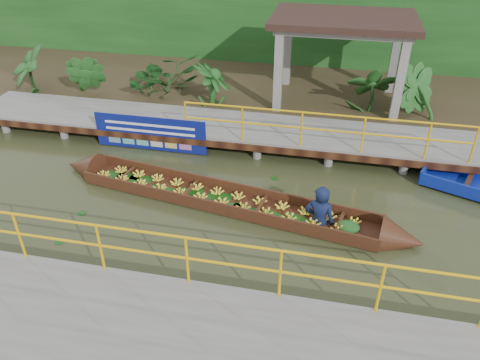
# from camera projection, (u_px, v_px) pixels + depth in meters

# --- Properties ---
(ground) EXTENTS (80.00, 80.00, 0.00)m
(ground) POSITION_uv_depth(u_px,v_px,m) (196.00, 207.00, 11.25)
(ground) COLOR #31361B
(ground) RESTS_ON ground
(land_strip) EXTENTS (30.00, 8.00, 0.45)m
(land_strip) POSITION_uv_depth(u_px,v_px,m) (253.00, 87.00, 17.33)
(land_strip) COLOR #312918
(land_strip) RESTS_ON ground
(far_dock) EXTENTS (16.00, 2.06, 1.66)m
(far_dock) POSITION_uv_depth(u_px,v_px,m) (229.00, 128.00, 13.82)
(far_dock) COLOR slate
(far_dock) RESTS_ON ground
(near_dock) EXTENTS (18.00, 2.40, 1.73)m
(near_dock) POSITION_uv_depth(u_px,v_px,m) (181.00, 350.00, 7.44)
(near_dock) COLOR slate
(near_dock) RESTS_ON ground
(pavilion) EXTENTS (4.40, 3.00, 3.00)m
(pavilion) POSITION_uv_depth(u_px,v_px,m) (343.00, 28.00, 14.42)
(pavilion) COLOR slate
(pavilion) RESTS_ON ground
(foliage_backdrop) EXTENTS (30.00, 0.80, 4.00)m
(foliage_backdrop) POSITION_uv_depth(u_px,v_px,m) (266.00, 22.00, 18.45)
(foliage_backdrop) COLOR #174215
(foliage_backdrop) RESTS_ON ground
(vendor_boat) EXTENTS (9.25, 2.43, 2.33)m
(vendor_boat) POSITION_uv_depth(u_px,v_px,m) (244.00, 198.00, 11.06)
(vendor_boat) COLOR #33170D
(vendor_boat) RESTS_ON ground
(blue_banner) EXTENTS (3.30, 0.04, 1.03)m
(blue_banner) POSITION_uv_depth(u_px,v_px,m) (150.00, 133.00, 13.36)
(blue_banner) COLOR navy
(blue_banner) RESTS_ON ground
(tropical_plants) EXTENTS (14.10, 1.10, 1.38)m
(tropical_plants) POSITION_uv_depth(u_px,v_px,m) (206.00, 82.00, 15.22)
(tropical_plants) COLOR #174215
(tropical_plants) RESTS_ON ground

